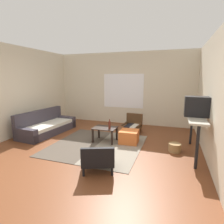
# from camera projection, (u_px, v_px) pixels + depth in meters

# --- Properties ---
(ground_plane) EXTENTS (7.80, 7.80, 0.00)m
(ground_plane) POSITION_uv_depth(u_px,v_px,m) (89.00, 151.00, 4.43)
(ground_plane) COLOR brown
(far_wall_with_window) EXTENTS (5.60, 0.13, 2.70)m
(far_wall_with_window) POSITION_uv_depth(u_px,v_px,m) (124.00, 89.00, 7.02)
(far_wall_with_window) COLOR beige
(far_wall_with_window) RESTS_ON ground
(side_wall_right) EXTENTS (0.12, 6.60, 2.70)m
(side_wall_right) POSITION_uv_depth(u_px,v_px,m) (216.00, 99.00, 3.61)
(side_wall_right) COLOR beige
(side_wall_right) RESTS_ON ground
(side_wall_left) EXTENTS (0.12, 6.60, 2.70)m
(side_wall_left) POSITION_uv_depth(u_px,v_px,m) (10.00, 92.00, 5.31)
(side_wall_left) COLOR beige
(side_wall_left) RESTS_ON ground
(area_rug) EXTENTS (2.30, 2.35, 0.01)m
(area_rug) POSITION_uv_depth(u_px,v_px,m) (97.00, 145.00, 4.84)
(area_rug) COLOR #4C4238
(area_rug) RESTS_ON ground
(couch) EXTENTS (0.92, 2.00, 0.73)m
(couch) POSITION_uv_depth(u_px,v_px,m) (46.00, 126.00, 5.87)
(couch) COLOR #38333D
(couch) RESTS_ON ground
(coffee_table) EXTENTS (0.63, 0.51, 0.41)m
(coffee_table) POSITION_uv_depth(u_px,v_px,m) (105.00, 130.00, 5.06)
(coffee_table) COLOR black
(coffee_table) RESTS_ON ground
(armchair_by_window) EXTENTS (0.59, 0.64, 0.60)m
(armchair_by_window) POSITION_uv_depth(u_px,v_px,m) (133.00, 124.00, 5.93)
(armchair_by_window) COLOR #472D19
(armchair_by_window) RESTS_ON ground
(armchair_striped_foreground) EXTENTS (0.76, 0.73, 0.54)m
(armchair_striped_foreground) POSITION_uv_depth(u_px,v_px,m) (98.00, 159.00, 3.45)
(armchair_striped_foreground) COLOR black
(armchair_striped_foreground) RESTS_ON ground
(ottoman_orange) EXTENTS (0.51, 0.51, 0.35)m
(ottoman_orange) POSITION_uv_depth(u_px,v_px,m) (129.00, 137.00, 4.98)
(ottoman_orange) COLOR #D1662D
(ottoman_orange) RESTS_ON ground
(console_shelf) EXTENTS (0.36, 1.57, 0.92)m
(console_shelf) POSITION_uv_depth(u_px,v_px,m) (195.00, 121.00, 4.12)
(console_shelf) COLOR #B2AD9E
(console_shelf) RESTS_ON ground
(crt_television) EXTENTS (0.50, 0.34, 0.44)m
(crt_television) POSITION_uv_depth(u_px,v_px,m) (196.00, 106.00, 4.02)
(crt_television) COLOR black
(crt_television) RESTS_ON console_shelf
(clay_vase) EXTENTS (0.22, 0.22, 0.33)m
(clay_vase) POSITION_uv_depth(u_px,v_px,m) (194.00, 107.00, 4.46)
(clay_vase) COLOR #A87047
(clay_vase) RESTS_ON console_shelf
(glass_bottle) EXTENTS (0.06, 0.06, 0.26)m
(glass_bottle) POSITION_uv_depth(u_px,v_px,m) (109.00, 125.00, 4.89)
(glass_bottle) COLOR #5B2319
(glass_bottle) RESTS_ON coffee_table
(wicker_basket) EXTENTS (0.29, 0.29, 0.20)m
(wicker_basket) POSITION_uv_depth(u_px,v_px,m) (175.00, 148.00, 4.41)
(wicker_basket) COLOR #9E7A4C
(wicker_basket) RESTS_ON ground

